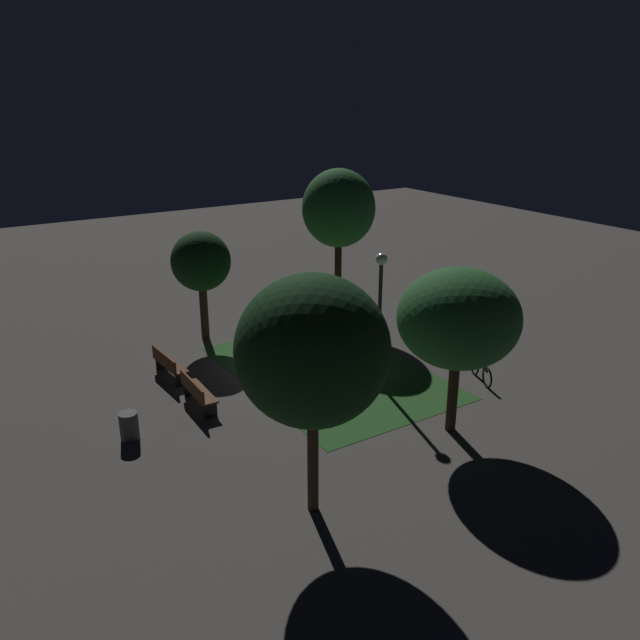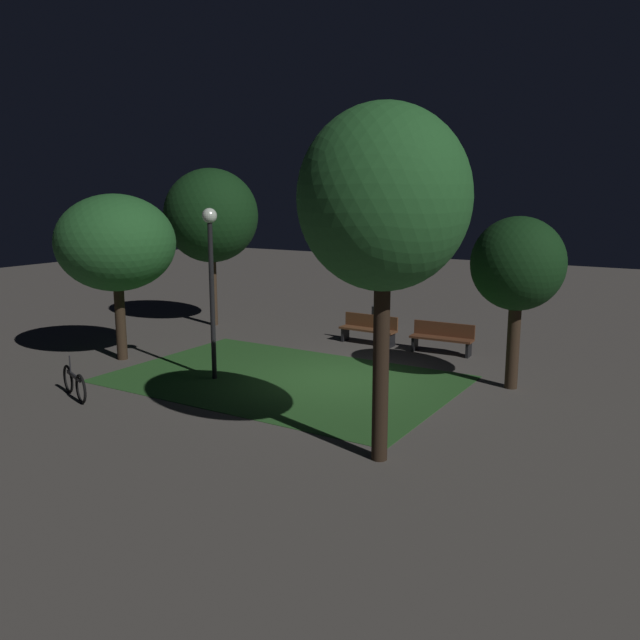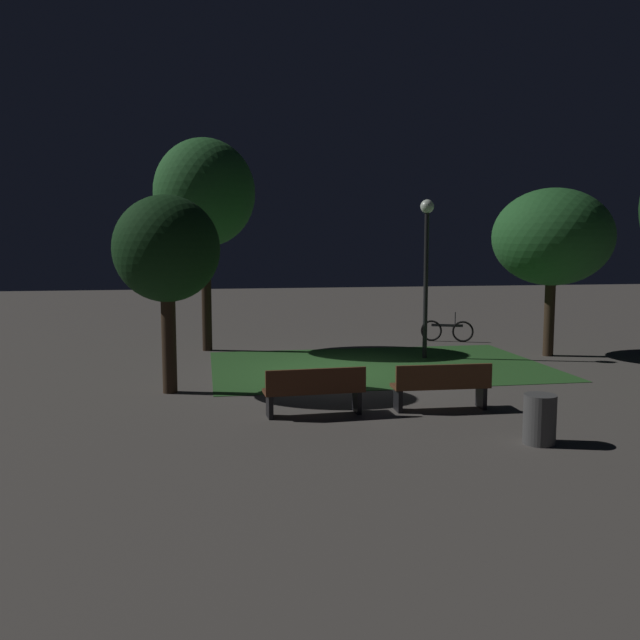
% 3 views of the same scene
% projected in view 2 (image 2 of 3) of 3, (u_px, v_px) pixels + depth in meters
% --- Properties ---
extents(ground_plane, '(60.00, 60.00, 0.00)m').
position_uv_depth(ground_plane, '(339.00, 380.00, 16.09)').
color(ground_plane, '#56514C').
extents(grass_lawn, '(8.30, 5.55, 0.01)m').
position_uv_depth(grass_lawn, '(284.00, 379.00, 16.14)').
color(grass_lawn, '#2D6028').
rests_on(grass_lawn, ground).
extents(bench_by_lamp, '(1.82, 0.57, 0.88)m').
position_uv_depth(bench_by_lamp, '(442.00, 337.00, 18.66)').
color(bench_by_lamp, brown).
rests_on(bench_by_lamp, ground).
extents(bench_back_row, '(1.81, 0.53, 0.88)m').
position_uv_depth(bench_back_row, '(369.00, 328.00, 19.87)').
color(bench_back_row, brown).
rests_on(bench_back_row, ground).
extents(tree_tall_center, '(2.82, 2.82, 5.97)m').
position_uv_depth(tree_tall_center, '(384.00, 200.00, 10.44)').
color(tree_tall_center, '#2D2116').
rests_on(tree_tall_center, ground).
extents(tree_left_canopy, '(3.19, 3.19, 5.37)m').
position_uv_depth(tree_left_canopy, '(211.00, 216.00, 22.04)').
color(tree_left_canopy, '#423021').
rests_on(tree_left_canopy, ground).
extents(tree_back_right, '(2.14, 2.14, 4.03)m').
position_uv_depth(tree_back_right, '(518.00, 265.00, 14.86)').
color(tree_back_right, '#38281C').
rests_on(tree_back_right, ground).
extents(tree_back_left, '(3.18, 3.18, 4.53)m').
position_uv_depth(tree_back_left, '(116.00, 243.00, 17.47)').
color(tree_back_left, '#38281C').
rests_on(tree_back_left, ground).
extents(lamp_post_path_center, '(0.36, 0.36, 4.20)m').
position_uv_depth(lamp_post_path_center, '(211.00, 263.00, 15.62)').
color(lamp_post_path_center, black).
rests_on(lamp_post_path_center, ground).
extents(trash_bin, '(0.50, 0.50, 0.77)m').
position_uv_depth(trash_bin, '(379.00, 317.00, 22.15)').
color(trash_bin, '#4C4C4C').
rests_on(trash_bin, ground).
extents(bicycle, '(1.53, 0.67, 0.93)m').
position_uv_depth(bicycle, '(74.00, 383.00, 14.60)').
color(bicycle, black).
rests_on(bicycle, ground).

